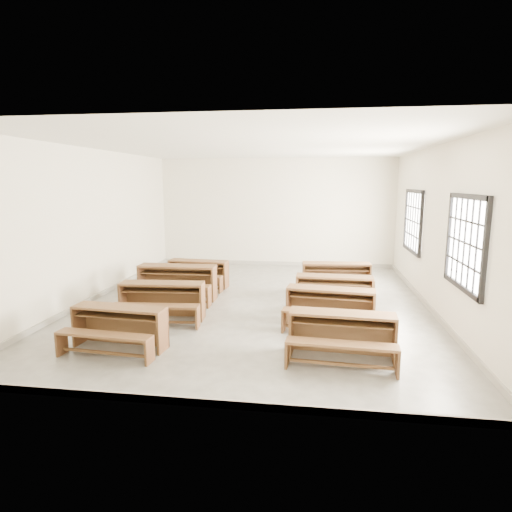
# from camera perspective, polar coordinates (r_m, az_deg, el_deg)

# --- Properties ---
(room) EXTENTS (8.50, 8.50, 3.20)m
(room) POSITION_cam_1_polar(r_m,az_deg,el_deg) (8.66, 0.59, 7.46)
(room) COLOR gray
(room) RESTS_ON ground
(desk_set_0) EXTENTS (1.50, 0.87, 0.65)m
(desk_set_0) POSITION_cam_1_polar(r_m,az_deg,el_deg) (6.86, -17.88, -8.71)
(desk_set_0) COLOR brown
(desk_set_0) RESTS_ON ground
(desk_set_1) EXTENTS (1.59, 0.91, 0.69)m
(desk_set_1) POSITION_cam_1_polar(r_m,az_deg,el_deg) (8.05, -12.47, -5.53)
(desk_set_1) COLOR brown
(desk_set_1) RESTS_ON ground
(desk_set_2) EXTENTS (1.67, 0.88, 0.75)m
(desk_set_2) POSITION_cam_1_polar(r_m,az_deg,el_deg) (9.32, -10.52, -3.15)
(desk_set_2) COLOR brown
(desk_set_2) RESTS_ON ground
(desk_set_3) EXTENTS (1.49, 0.86, 0.65)m
(desk_set_3) POSITION_cam_1_polar(r_m,az_deg,el_deg) (10.37, -7.76, -2.08)
(desk_set_3) COLOR brown
(desk_set_3) RESTS_ON ground
(desk_set_4) EXTENTS (1.54, 0.88, 0.67)m
(desk_set_4) POSITION_cam_1_polar(r_m,az_deg,el_deg) (6.30, 11.38, -9.97)
(desk_set_4) COLOR brown
(desk_set_4) RESTS_ON ground
(desk_set_5) EXTENTS (1.60, 0.96, 0.68)m
(desk_set_5) POSITION_cam_1_polar(r_m,az_deg,el_deg) (7.58, 9.85, -6.43)
(desk_set_5) COLOR brown
(desk_set_5) RESTS_ON ground
(desk_set_6) EXTENTS (1.53, 0.83, 0.68)m
(desk_set_6) POSITION_cam_1_polar(r_m,az_deg,el_deg) (8.61, 10.36, -4.50)
(desk_set_6) COLOR brown
(desk_set_6) RESTS_ON ground
(desk_set_7) EXTENTS (1.58, 0.90, 0.69)m
(desk_set_7) POSITION_cam_1_polar(r_m,az_deg,el_deg) (9.91, 10.65, -2.58)
(desk_set_7) COLOR brown
(desk_set_7) RESTS_ON ground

